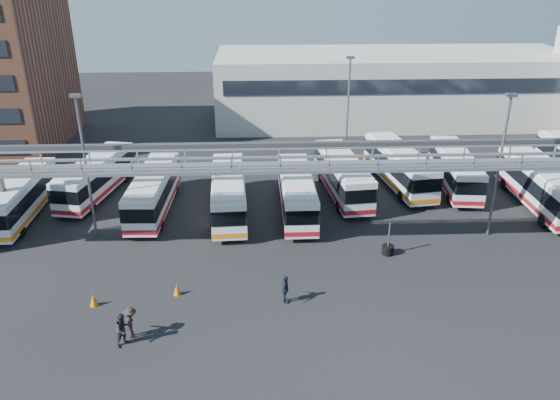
{
  "coord_description": "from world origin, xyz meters",
  "views": [
    {
      "loc": [
        -4.35,
        -27.13,
        18.11
      ],
      "look_at": [
        -2.96,
        6.0,
        3.43
      ],
      "focal_mm": 35.0,
      "sensor_mm": 36.0,
      "label": 1
    }
  ],
  "objects_px": {
    "pedestrian_b": "(123,329)",
    "pedestrian_d": "(285,289)",
    "bus_7": "(455,168)",
    "bus_2": "(153,190)",
    "light_pole_left": "(85,160)",
    "pedestrian_c": "(131,322)",
    "bus_1": "(96,176)",
    "light_pole_back": "(348,106)",
    "bus_3": "(229,192)",
    "tire_stack": "(388,249)",
    "bus_4": "(297,192)",
    "cone_right": "(177,290)",
    "bus_6": "(399,165)",
    "bus_8": "(540,185)",
    "bus_0": "(20,196)",
    "cone_left": "(94,300)",
    "light_pole_mid": "(500,159)",
    "bus_5": "(343,174)"
  },
  "relations": [
    {
      "from": "pedestrian_b",
      "to": "pedestrian_d",
      "type": "relative_size",
      "value": 1.07
    },
    {
      "from": "bus_7",
      "to": "bus_2",
      "type": "bearing_deg",
      "value": -165.47
    },
    {
      "from": "light_pole_left",
      "to": "pedestrian_c",
      "type": "relative_size",
      "value": 5.75
    },
    {
      "from": "bus_1",
      "to": "pedestrian_d",
      "type": "relative_size",
      "value": 6.25
    },
    {
      "from": "light_pole_back",
      "to": "bus_7",
      "type": "height_order",
      "value": "light_pole_back"
    },
    {
      "from": "bus_2",
      "to": "bus_7",
      "type": "xyz_separation_m",
      "value": [
        24.92,
        3.86,
        -0.0
      ]
    },
    {
      "from": "light_pole_back",
      "to": "pedestrian_b",
      "type": "distance_m",
      "value": 30.75
    },
    {
      "from": "bus_3",
      "to": "tire_stack",
      "type": "bearing_deg",
      "value": -34.95
    },
    {
      "from": "bus_4",
      "to": "cone_right",
      "type": "xyz_separation_m",
      "value": [
        -7.8,
        -11.04,
        -1.42
      ]
    },
    {
      "from": "bus_6",
      "to": "bus_8",
      "type": "xyz_separation_m",
      "value": [
        9.97,
        -4.92,
        0.03
      ]
    },
    {
      "from": "bus_0",
      "to": "pedestrian_d",
      "type": "relative_size",
      "value": 6.1
    },
    {
      "from": "bus_0",
      "to": "bus_8",
      "type": "distance_m",
      "value": 40.1
    },
    {
      "from": "tire_stack",
      "to": "cone_right",
      "type": "bearing_deg",
      "value": -162.42
    },
    {
      "from": "bus_3",
      "to": "tire_stack",
      "type": "relative_size",
      "value": 4.69
    },
    {
      "from": "bus_6",
      "to": "cone_left",
      "type": "xyz_separation_m",
      "value": [
        -21.63,
        -17.19,
        -1.49
      ]
    },
    {
      "from": "bus_2",
      "to": "pedestrian_b",
      "type": "distance_m",
      "value": 16.26
    },
    {
      "from": "pedestrian_d",
      "to": "cone_left",
      "type": "relative_size",
      "value": 2.35
    },
    {
      "from": "bus_7",
      "to": "cone_left",
      "type": "height_order",
      "value": "bus_7"
    },
    {
      "from": "bus_3",
      "to": "bus_1",
      "type": "bearing_deg",
      "value": 157.46
    },
    {
      "from": "bus_6",
      "to": "tire_stack",
      "type": "relative_size",
      "value": 4.89
    },
    {
      "from": "cone_left",
      "to": "cone_right",
      "type": "xyz_separation_m",
      "value": [
        4.6,
        0.92,
        -0.02
      ]
    },
    {
      "from": "bus_4",
      "to": "bus_2",
      "type": "bearing_deg",
      "value": 175.88
    },
    {
      "from": "cone_right",
      "to": "bus_4",
      "type": "bearing_deg",
      "value": 54.75
    },
    {
      "from": "bus_4",
      "to": "pedestrian_c",
      "type": "xyz_separation_m",
      "value": [
        -9.62,
        -14.88,
        -0.88
      ]
    },
    {
      "from": "pedestrian_b",
      "to": "pedestrian_c",
      "type": "relative_size",
      "value": 1.03
    },
    {
      "from": "bus_1",
      "to": "pedestrian_b",
      "type": "distance_m",
      "value": 20.55
    },
    {
      "from": "light_pole_left",
      "to": "cone_right",
      "type": "relative_size",
      "value": 14.91
    },
    {
      "from": "bus_4",
      "to": "pedestrian_b",
      "type": "bearing_deg",
      "value": -122.95
    },
    {
      "from": "light_pole_mid",
      "to": "light_pole_back",
      "type": "xyz_separation_m",
      "value": [
        -8.0,
        15.0,
        0.0
      ]
    },
    {
      "from": "bus_1",
      "to": "light_pole_back",
      "type": "bearing_deg",
      "value": 28.21
    },
    {
      "from": "bus_3",
      "to": "tire_stack",
      "type": "distance_m",
      "value": 12.9
    },
    {
      "from": "bus_3",
      "to": "light_pole_back",
      "type": "bearing_deg",
      "value": 42.26
    },
    {
      "from": "bus_4",
      "to": "light_pole_left",
      "type": "bearing_deg",
      "value": -167.68
    },
    {
      "from": "bus_6",
      "to": "tire_stack",
      "type": "xyz_separation_m",
      "value": [
        -3.58,
        -12.0,
        -1.47
      ]
    },
    {
      "from": "light_pole_mid",
      "to": "bus_1",
      "type": "bearing_deg",
      "value": 164.39
    },
    {
      "from": "bus_4",
      "to": "pedestrian_b",
      "type": "relative_size",
      "value": 5.72
    },
    {
      "from": "light_pole_mid",
      "to": "bus_2",
      "type": "bearing_deg",
      "value": 168.47
    },
    {
      "from": "bus_7",
      "to": "bus_8",
      "type": "relative_size",
      "value": 0.95
    },
    {
      "from": "cone_right",
      "to": "bus_1",
      "type": "bearing_deg",
      "value": 119.39
    },
    {
      "from": "bus_4",
      "to": "pedestrian_d",
      "type": "xyz_separation_m",
      "value": [
        -1.48,
        -12.08,
        -0.9
      ]
    },
    {
      "from": "cone_left",
      "to": "tire_stack",
      "type": "distance_m",
      "value": 18.78
    },
    {
      "from": "bus_1",
      "to": "bus_0",
      "type": "bearing_deg",
      "value": -127.76
    },
    {
      "from": "bus_2",
      "to": "pedestrian_c",
      "type": "relative_size",
      "value": 5.97
    },
    {
      "from": "bus_5",
      "to": "cone_right",
      "type": "distance_m",
      "value": 18.73
    },
    {
      "from": "bus_1",
      "to": "cone_left",
      "type": "distance_m",
      "value": 16.52
    },
    {
      "from": "bus_3",
      "to": "bus_2",
      "type": "bearing_deg",
      "value": 170.67
    },
    {
      "from": "bus_2",
      "to": "tire_stack",
      "type": "distance_m",
      "value": 18.35
    },
    {
      "from": "bus_1",
      "to": "pedestrian_b",
      "type": "relative_size",
      "value": 5.84
    },
    {
      "from": "pedestrian_d",
      "to": "cone_right",
      "type": "height_order",
      "value": "pedestrian_d"
    },
    {
      "from": "tire_stack",
      "to": "pedestrian_b",
      "type": "bearing_deg",
      "value": -150.76
    }
  ]
}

